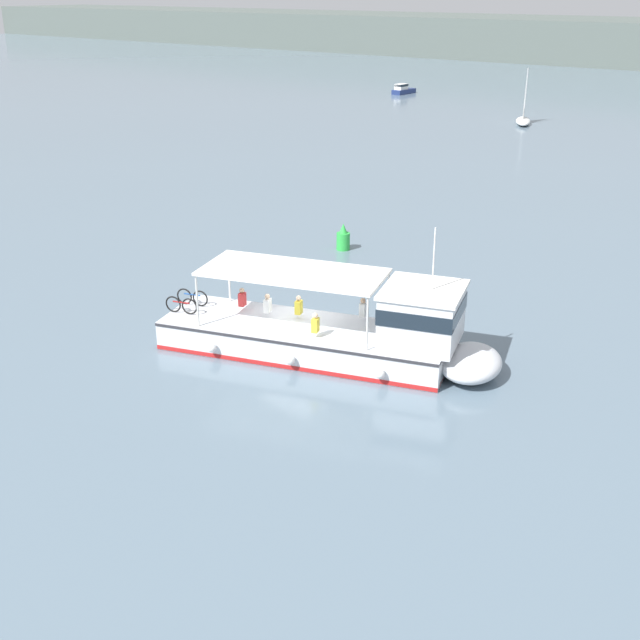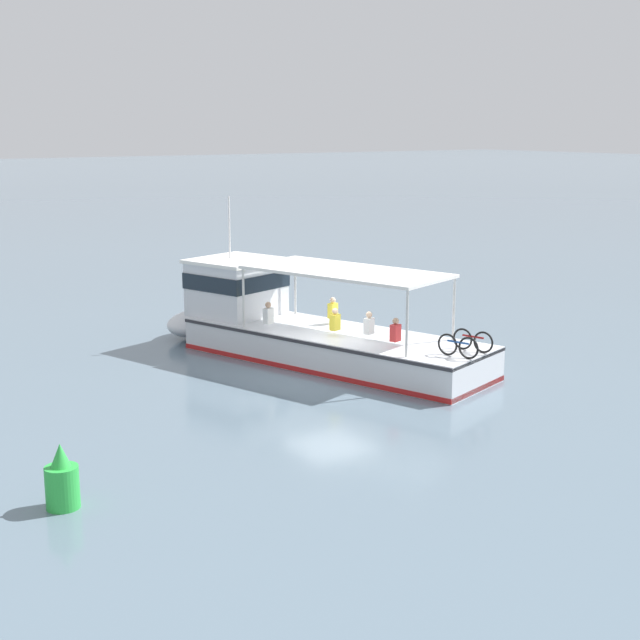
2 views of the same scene
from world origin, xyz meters
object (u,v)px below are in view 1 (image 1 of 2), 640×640
sailboat_outer_anchorage (523,119)px  ferry_main (346,333)px  motorboat_horizon_west (403,89)px  channel_buoy (343,239)px

sailboat_outer_anchorage → ferry_main: bearing=-72.0°
motorboat_horizon_west → channel_buoy: 65.79m
sailboat_outer_anchorage → channel_buoy: 45.26m
ferry_main → channel_buoy: size_ratio=9.31×
sailboat_outer_anchorage → channel_buoy: size_ratio=3.86×
ferry_main → channel_buoy: 13.33m
ferry_main → motorboat_horizon_west: bearing=120.5°
motorboat_horizon_west → channel_buoy: channel_buoy is taller
ferry_main → sailboat_outer_anchorage: 57.70m
motorboat_horizon_west → channel_buoy: bearing=-60.7°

